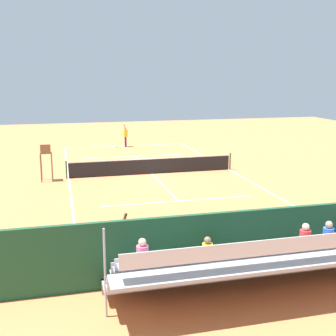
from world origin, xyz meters
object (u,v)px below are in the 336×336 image
Objects in this scene: equipment_bag at (279,254)px; tennis_racket at (114,147)px; tennis_ball_near at (135,148)px; line_judge at (125,244)px; tennis_player at (125,135)px; umpire_chair at (46,158)px; courtside_bench at (319,238)px; tennis_net at (152,166)px; bleacher_stand at (270,262)px.

tennis_racket is at bearing -84.31° from equipment_bag.
line_judge is (4.27, 22.75, 0.98)m from tennis_ball_near.
tennis_player is at bearing 178.15° from tennis_racket.
tennis_racket is 1.99m from tennis_ball_near.
umpire_chair reaches higher than tennis_ball_near.
tennis_player is (-6.19, -10.87, -0.30)m from umpire_chair.
courtside_bench is at bearing 97.04° from tennis_player.
equipment_bag is 24.00m from tennis_player.
courtside_bench reaches higher than tennis_ball_near.
line_judge is (-2.52, 13.03, -0.30)m from umpire_chair.
tennis_net reaches higher than equipment_bag.
tennis_player reaches higher than tennis_net.
bleacher_stand reaches higher than tennis_racket.
tennis_ball_near is (-6.79, -9.72, -1.28)m from umpire_chair.
tennis_net is at bearing 95.42° from tennis_racket.
equipment_bag is 1.54× the size of tennis_racket.
umpire_chair is 13.27m from line_judge.
tennis_player reaches higher than courtside_bench.
tennis_player is 1.00× the size of line_judge.
bleacher_stand reaches higher than tennis_player.
umpire_chair is 11.93m from tennis_ball_near.
tennis_player is 3.29× the size of tennis_racket.
equipment_bag is at bearing 179.51° from line_judge.
bleacher_stand reaches higher than tennis_net.
equipment_bag is 22.81m from tennis_ball_near.
tennis_racket is (3.94, -23.85, -0.54)m from courtside_bench.
courtside_bench is at bearing -144.31° from bleacher_stand.
tennis_ball_near is at bearing -124.95° from umpire_chair.
umpire_chair reaches higher than equipment_bag.
tennis_player reaches higher than tennis_ball_near.
tennis_net is 17.58× the size of tennis_racket.
equipment_bag is (1.55, 0.13, -0.38)m from courtside_bench.
tennis_player is at bearing -89.95° from tennis_net.
tennis_net is at bearing 86.38° from tennis_ball_near.
umpire_chair reaches higher than line_judge.
bleacher_stand is 2.47m from equipment_bag.
tennis_net is 5.35× the size of line_judge.
bleacher_stand is at bearing 90.18° from tennis_net.
tennis_player is (2.94, -23.82, 0.46)m from courtside_bench.
tennis_net is at bearing -176.98° from umpire_chair.
bleacher_stand is at bearing 55.49° from equipment_bag.
umpire_chair is at bearing 55.05° from tennis_ball_near.
umpire_chair is at bearing -67.40° from bleacher_stand.
tennis_net is at bearing -84.10° from equipment_bag.
courtside_bench is at bearing 125.20° from umpire_chair.
tennis_net reaches higher than tennis_ball_near.
tennis_player is at bearing -82.96° from courtside_bench.
umpire_chair reaches higher than tennis_player.
equipment_bag is at bearing 91.99° from tennis_ball_near.
courtside_bench is 24.00m from tennis_player.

